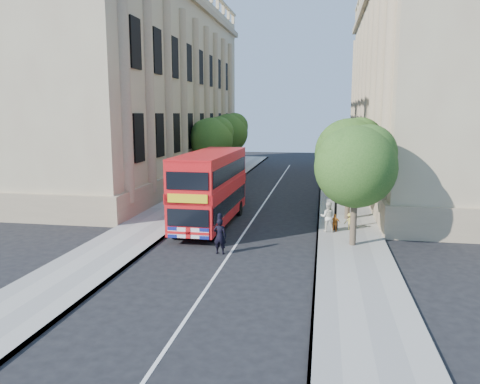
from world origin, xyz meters
The scene contains 17 objects.
ground centered at (0.00, 0.00, 0.00)m, with size 120.00×120.00×0.00m, color black.
pavement_right centered at (5.75, 10.00, 0.06)m, with size 3.50×80.00×0.12m, color gray.
pavement_left centered at (-5.75, 10.00, 0.06)m, with size 3.50×80.00×0.12m, color gray.
building_right centered at (13.80, 24.00, 9.00)m, with size 12.00×38.00×18.00m, color tan.
building_left centered at (-13.80, 24.00, 9.00)m, with size 12.00×38.00×18.00m, color tan.
tree_right_near centered at (5.84, 3.03, 4.25)m, with size 4.00×4.00×6.08m.
tree_right_mid centered at (5.84, 9.03, 4.45)m, with size 4.20×4.20×6.37m.
tree_right_far centered at (5.84, 15.03, 4.31)m, with size 4.00×4.00×6.15m.
tree_left_far centered at (-5.96, 22.03, 4.44)m, with size 4.00×4.00×6.30m.
tree_left_back centered at (-5.96, 30.03, 4.71)m, with size 4.20×4.20×6.65m.
lamp_post centered at (5.00, 6.00, 2.51)m, with size 0.32×0.32×5.16m.
double_decker_bus centered at (-2.21, 6.13, 2.36)m, with size 2.59×9.28×4.27m.
box_van centered at (-2.82, 11.78, 1.55)m, with size 2.56×5.64×3.16m.
police_constable centered at (-0.47, 0.73, 0.86)m, with size 0.63×0.41×1.71m, color black.
woman_pedestrian centered at (4.58, 5.47, 0.96)m, with size 0.81×0.63×1.67m, color white.
child_a centered at (4.98, 5.53, 0.62)m, with size 0.58×0.24×1.00m, color orange.
child_b centered at (5.81, 6.13, 0.59)m, with size 0.61×0.35×0.95m, color gold.
Camera 1 is at (4.24, -20.21, 6.60)m, focal length 35.00 mm.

